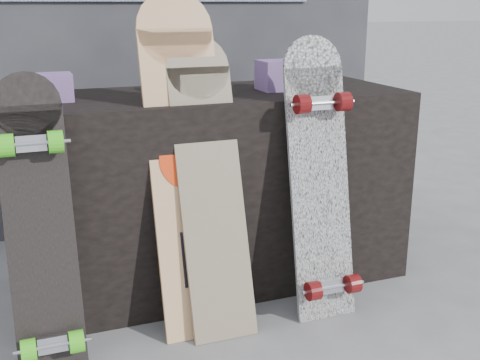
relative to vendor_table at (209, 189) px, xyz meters
name	(u,v)px	position (x,y,z in m)	size (l,w,h in m)	color
ground	(253,333)	(0.00, -0.50, -0.40)	(60.00, 60.00, 0.00)	slate
vendor_table	(209,189)	(0.00, 0.00, 0.00)	(1.60, 0.60, 0.80)	black
booth	(155,11)	(0.00, 0.85, 0.70)	(2.40, 0.22, 2.20)	#323237
merch_box_purple	(47,88)	(-0.61, 0.00, 0.45)	(0.18, 0.12, 0.10)	#5D3D7D
merch_box_small	(277,75)	(0.29, -0.02, 0.46)	(0.14, 0.14, 0.12)	#5D3D7D
merch_box_flat	(180,83)	(-0.08, 0.12, 0.43)	(0.22, 0.10, 0.06)	#D1B78C
longboard_geisha	(187,155)	(-0.17, -0.29, 0.23)	(0.27, 0.34, 1.19)	beige
longboard_celtic	(209,177)	(-0.10, -0.33, 0.15)	(0.23, 0.34, 1.04)	beige
longboard_cascadia	(320,176)	(0.30, -0.40, 0.13)	(0.23, 0.29, 1.04)	white
skateboard_dark	(39,223)	(-0.69, -0.42, 0.09)	(0.21, 0.32, 0.95)	black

